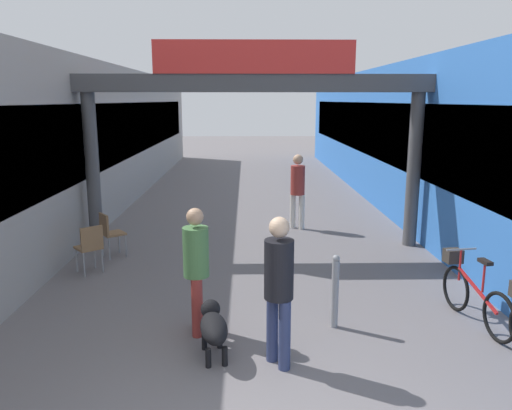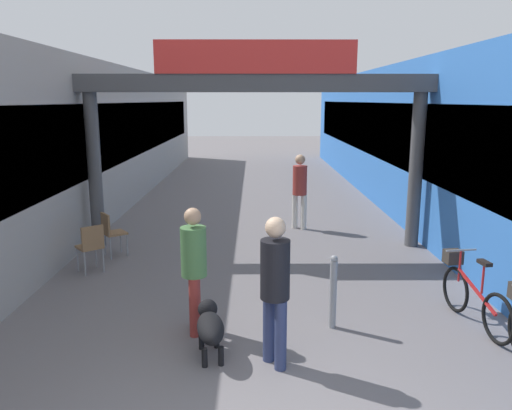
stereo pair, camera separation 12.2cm
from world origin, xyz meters
The scene contains 11 objects.
storefront_left centered at (-5.09, 11.00, 1.99)m, with size 3.00×26.00×3.99m.
storefront_right centered at (5.09, 11.00, 1.99)m, with size 3.00×26.00×3.99m.
arcade_sign_gateway centered at (0.00, 7.06, 2.99)m, with size 7.40×0.47×4.21m.
pedestrian_with_dog centered at (0.20, 2.16, 1.04)m, with size 0.47×0.47×1.79m.
pedestrian_companion centered at (-0.83, 3.02, 0.98)m, with size 0.36×0.39×1.71m.
pedestrian_carrying_crate centered at (1.06, 8.53, 1.04)m, with size 0.47×0.47×1.81m.
dog_on_leash centered at (-0.58, 2.41, 0.38)m, with size 0.45×0.86×0.61m.
bicycle_red_second centered at (2.99, 3.29, 0.44)m, with size 0.46×1.68×0.98m.
bollard_post_metal centered at (1.04, 3.15, 0.53)m, with size 0.10×0.10×1.04m.
cafe_chair_wood_nearer centered at (-2.95, 5.38, 0.54)m, with size 0.56×0.56×0.89m.
cafe_chair_wood_farther centered at (-2.87, 6.35, 0.54)m, with size 0.56×0.56×0.89m.
Camera 2 is at (-0.04, -3.22, 3.07)m, focal length 35.00 mm.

